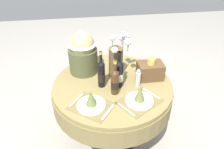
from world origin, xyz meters
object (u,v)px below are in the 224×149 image
Objects in this scene: gift_tub_back_left at (82,50)px; wine_bottle_left at (119,73)px; dining_table at (112,95)px; wine_bottle_centre at (101,74)px; wine_bottle_right at (115,81)px; place_setting_left at (91,102)px; woven_basket_side_right at (150,70)px; flower_vase at (117,58)px; place_setting_right at (140,97)px; pepper_mill at (138,78)px.

wine_bottle_left is at bearing -43.64° from gift_tub_back_left.
wine_bottle_left is (0.05, -0.04, 0.28)m from dining_table.
wine_bottle_centre is 1.09× the size of wine_bottle_right.
wine_bottle_right is (-0.05, -0.10, -0.01)m from wine_bottle_left.
wine_bottle_centre is at bearing -61.52° from gift_tub_back_left.
dining_table is at bearing 13.44° from wine_bottle_centre.
woven_basket_side_right is at bearing 29.48° from place_setting_left.
wine_bottle_right is (-0.06, -0.28, -0.07)m from flower_vase.
gift_tub_back_left is (-0.26, 0.40, 0.12)m from wine_bottle_right.
place_setting_right is at bearing 0.03° from place_setting_left.
woven_basket_side_right reaches higher than place_setting_left.
gift_tub_back_left is (-0.15, 0.28, 0.11)m from wine_bottle_centre.
woven_basket_side_right is (0.32, 0.08, -0.05)m from wine_bottle_left.
pepper_mill reaches higher than dining_table.
flower_vase is 0.34m from woven_basket_side_right.
gift_tub_back_left is at bearing 122.97° from wine_bottle_right.
dining_table is 0.40m from place_setting_right.
woven_basket_side_right is at bearing -16.05° from flower_vase.
wine_bottle_right reaches higher than dining_table.
place_setting_left is 0.68m from woven_basket_side_right.
woven_basket_side_right is at bearing 37.35° from pepper_mill.
place_setting_left is 2.38× the size of pepper_mill.
woven_basket_side_right is (0.63, -0.21, -0.16)m from gift_tub_back_left.
wine_bottle_left is at bearing -6.09° from wine_bottle_centre.
dining_table is at bearing 53.43° from place_setting_left.
woven_basket_side_right is at bearing 60.75° from place_setting_right.
wine_bottle_right is 0.24m from pepper_mill.
wine_bottle_centre reaches higher than place_setting_left.
wine_bottle_left reaches higher than place_setting_right.
flower_vase is (0.28, 0.43, 0.14)m from place_setting_left.
pepper_mill is at bearing -17.70° from dining_table.
woven_basket_side_right reaches higher than place_setting_right.
woven_basket_side_right is at bearing 7.86° from wine_bottle_centre.
pepper_mill is (0.33, -0.05, -0.05)m from wine_bottle_centre.
gift_tub_back_left is at bearing 128.98° from place_setting_right.
flower_vase is at bearing 129.13° from pepper_mill.
place_setting_left is (-0.22, -0.29, 0.19)m from dining_table.
flower_vase is (0.06, 0.13, 0.33)m from dining_table.
place_setting_right is 0.73m from gift_tub_back_left.
place_setting_right is 1.30× the size of wine_bottle_right.
wine_bottle_centre is 1.99× the size of pepper_mill.
wine_bottle_centre is 0.78× the size of gift_tub_back_left.
wine_bottle_centre reaches higher than woven_basket_side_right.
flower_vase is at bearing 56.79° from place_setting_left.
place_setting_left is 0.91× the size of flower_vase.
wine_bottle_centre is 0.49m from woven_basket_side_right.
pepper_mill is 0.75× the size of woven_basket_side_right.
gift_tub_back_left is at bearing 118.48° from wine_bottle_centre.
wine_bottle_right is 0.42m from woven_basket_side_right.
place_setting_left is at bearing -150.52° from woven_basket_side_right.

